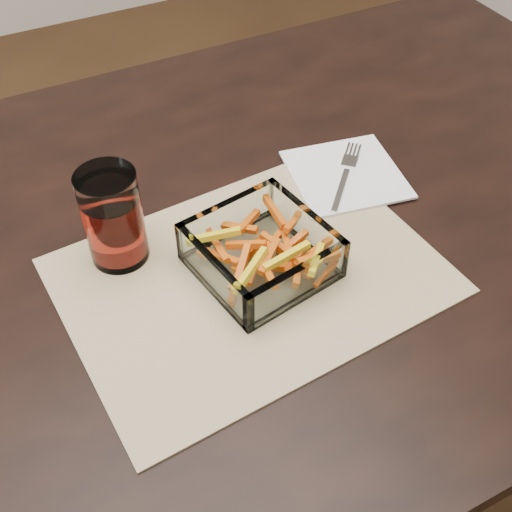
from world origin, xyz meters
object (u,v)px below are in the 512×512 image
(glass_bowl, at_px, (261,254))
(dining_table, at_px, (198,281))
(fork, at_px, (346,173))
(tumbler, at_px, (114,220))

(glass_bowl, bearing_deg, dining_table, 120.32)
(dining_table, xyz_separation_m, glass_bowl, (0.05, -0.09, 0.12))
(dining_table, height_order, fork, fork)
(dining_table, distance_m, glass_bowl, 0.16)
(glass_bowl, distance_m, tumbler, 0.18)
(tumbler, height_order, fork, tumbler)
(glass_bowl, height_order, tumbler, tumbler)
(glass_bowl, bearing_deg, tumbler, 145.91)
(tumbler, relative_size, fork, 1.02)
(glass_bowl, height_order, fork, glass_bowl)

